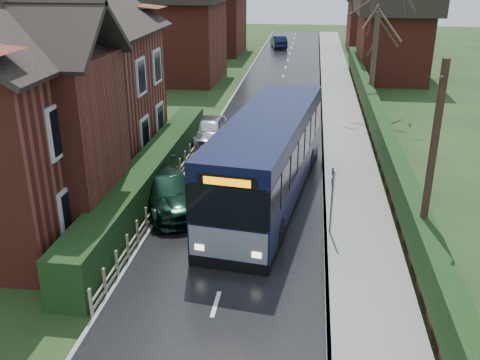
# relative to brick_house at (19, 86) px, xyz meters

# --- Properties ---
(ground) EXTENTS (140.00, 140.00, 0.00)m
(ground) POSITION_rel_brick_house_xyz_m (8.73, -4.78, -4.38)
(ground) COLOR #2E461E
(ground) RESTS_ON ground
(road) EXTENTS (6.00, 100.00, 0.02)m
(road) POSITION_rel_brick_house_xyz_m (8.73, 5.22, -4.37)
(road) COLOR black
(road) RESTS_ON ground
(pavement) EXTENTS (2.50, 100.00, 0.14)m
(pavement) POSITION_rel_brick_house_xyz_m (12.98, 5.22, -4.31)
(pavement) COLOR slate
(pavement) RESTS_ON ground
(kerb_right) EXTENTS (0.12, 100.00, 0.14)m
(kerb_right) POSITION_rel_brick_house_xyz_m (11.78, 5.22, -4.31)
(kerb_right) COLOR gray
(kerb_right) RESTS_ON ground
(kerb_left) EXTENTS (0.12, 100.00, 0.10)m
(kerb_left) POSITION_rel_brick_house_xyz_m (5.68, 5.22, -4.33)
(kerb_left) COLOR gray
(kerb_left) RESTS_ON ground
(front_hedge) EXTENTS (1.20, 16.00, 1.60)m
(front_hedge) POSITION_rel_brick_house_xyz_m (4.83, 0.22, -3.58)
(front_hedge) COLOR black
(front_hedge) RESTS_ON ground
(picket_fence) EXTENTS (0.10, 16.00, 0.90)m
(picket_fence) POSITION_rel_brick_house_xyz_m (5.58, 0.22, -3.93)
(picket_fence) COLOR gray
(picket_fence) RESTS_ON ground
(right_wall_hedge) EXTENTS (0.60, 50.00, 1.80)m
(right_wall_hedge) POSITION_rel_brick_house_xyz_m (14.53, 5.22, -3.36)
(right_wall_hedge) COLOR maroon
(right_wall_hedge) RESTS_ON ground
(brick_house) EXTENTS (9.30, 14.60, 10.30)m
(brick_house) POSITION_rel_brick_house_xyz_m (0.00, 0.00, 0.00)
(brick_house) COLOR maroon
(brick_house) RESTS_ON ground
(bus) EXTENTS (4.02, 11.52, 3.43)m
(bus) POSITION_rel_brick_house_xyz_m (9.53, 0.51, -2.68)
(bus) COLOR black
(bus) RESTS_ON ground
(car_silver) EXTENTS (1.66, 4.01, 1.36)m
(car_silver) POSITION_rel_brick_house_xyz_m (5.93, 7.22, -3.70)
(car_silver) COLOR silver
(car_silver) RESTS_ON ground
(car_green) EXTENTS (3.98, 5.20, 1.40)m
(car_green) POSITION_rel_brick_house_xyz_m (5.83, -0.78, -3.67)
(car_green) COLOR black
(car_green) RESTS_ON ground
(car_distant) EXTENTS (2.17, 4.22, 1.33)m
(car_distant) POSITION_rel_brick_house_xyz_m (7.35, 40.80, -3.71)
(car_distant) COLOR black
(car_distant) RESTS_ON ground
(bus_stop_sign) EXTENTS (0.13, 0.38, 2.52)m
(bus_stop_sign) POSITION_rel_brick_house_xyz_m (11.93, -2.31, -2.71)
(bus_stop_sign) COLOR slate
(bus_stop_sign) RESTS_ON ground
(telegraph_pole) EXTENTS (0.40, 0.79, 6.43)m
(telegraph_pole) POSITION_rel_brick_house_xyz_m (14.53, -4.16, -1.12)
(telegraph_pole) COLOR black
(telegraph_pole) RESTS_ON ground
(tree_right_far) EXTENTS (4.49, 4.49, 8.68)m
(tree_right_far) POSITION_rel_brick_house_xyz_m (14.74, 14.53, 2.11)
(tree_right_far) COLOR #382A21
(tree_right_far) RESTS_ON ground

